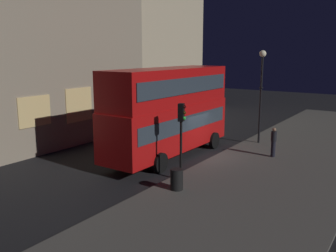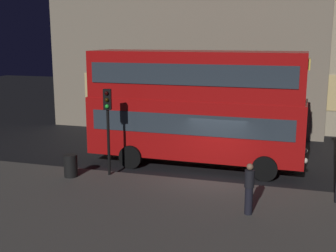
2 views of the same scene
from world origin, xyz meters
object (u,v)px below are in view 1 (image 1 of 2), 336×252
(traffic_light_near_kerb, at_px, (181,125))
(pedestrian, at_px, (274,142))
(litter_bin, at_px, (177,179))
(street_lamp, at_px, (262,80))
(double_decker_bus, at_px, (169,108))
(traffic_light_far_side, at_px, (196,92))

(traffic_light_near_kerb, bearing_deg, pedestrian, -38.14)
(pedestrian, height_order, litter_bin, pedestrian)
(street_lamp, height_order, litter_bin, street_lamp)
(pedestrian, bearing_deg, double_decker_bus, -29.85)
(double_decker_bus, relative_size, street_lamp, 1.60)
(traffic_light_near_kerb, relative_size, traffic_light_far_side, 0.91)
(traffic_light_far_side, relative_size, street_lamp, 0.65)
(traffic_light_far_side, height_order, street_lamp, street_lamp)
(double_decker_bus, xyz_separation_m, litter_bin, (-4.53, -3.46, -2.37))
(traffic_light_near_kerb, bearing_deg, street_lamp, -19.55)
(pedestrian, xyz_separation_m, litter_bin, (-7.63, 1.86, -0.43))
(pedestrian, bearing_deg, litter_bin, 16.28)
(traffic_light_near_kerb, distance_m, street_lamp, 9.21)
(double_decker_bus, xyz_separation_m, traffic_light_far_side, (8.95, 3.25, -0.08))
(traffic_light_near_kerb, distance_m, litter_bin, 2.71)
(double_decker_bus, xyz_separation_m, traffic_light_near_kerb, (-3.08, -2.79, -0.20))
(pedestrian, bearing_deg, traffic_light_far_side, -94.43)
(double_decker_bus, bearing_deg, litter_bin, -142.06)
(traffic_light_far_side, distance_m, street_lamp, 7.40)
(litter_bin, bearing_deg, traffic_light_near_kerb, 24.83)
(street_lamp, xyz_separation_m, litter_bin, (-10.51, -0.09, -3.76))
(street_lamp, bearing_deg, traffic_light_near_kerb, 176.31)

